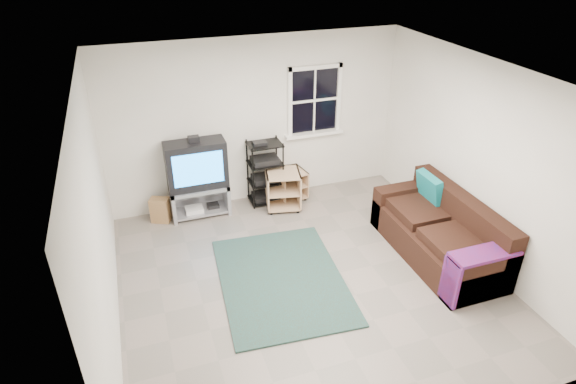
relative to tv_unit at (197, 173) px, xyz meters
name	(u,v)px	position (x,y,z in m)	size (l,w,h in m)	color
room	(314,105)	(1.95, 0.21, 0.76)	(4.60, 4.62, 4.60)	slate
tv_unit	(197,173)	(0.00, 0.00, 0.00)	(0.88, 0.44, 1.30)	#97979E
av_rack	(265,176)	(1.07, 0.03, -0.26)	(0.53, 0.38, 1.05)	black
side_table_left	(283,187)	(1.29, -0.19, -0.38)	(0.62, 0.62, 0.61)	tan
side_table_right	(290,182)	(1.48, 0.02, -0.43)	(0.51, 0.51, 0.51)	tan
sofa	(440,234)	(2.86, -2.12, -0.38)	(0.90, 2.04, 0.93)	black
shag_rug	(282,280)	(0.68, -1.95, -0.70)	(1.51, 2.08, 0.02)	#301F15
paper_bag	(160,210)	(-0.61, -0.02, -0.52)	(0.27, 0.17, 0.39)	#A17648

